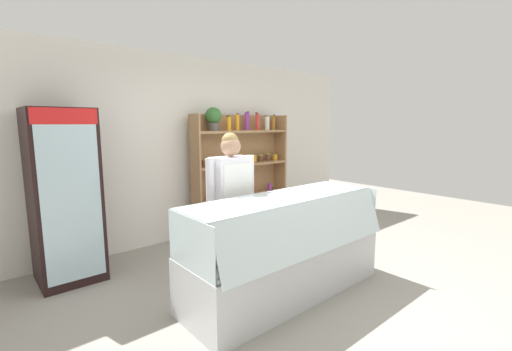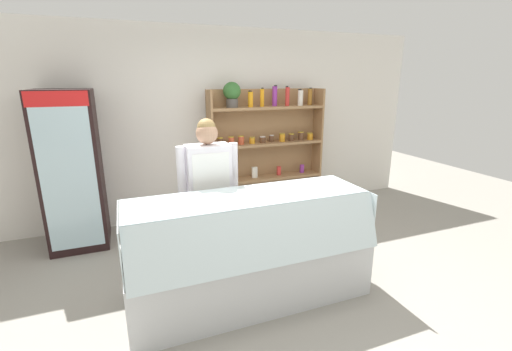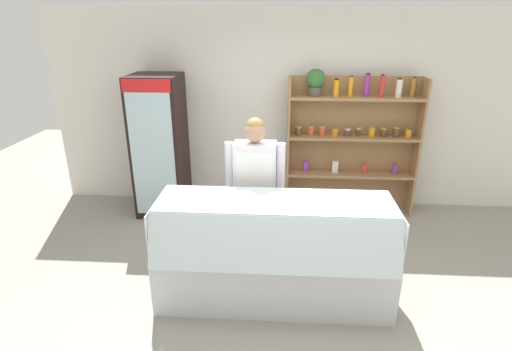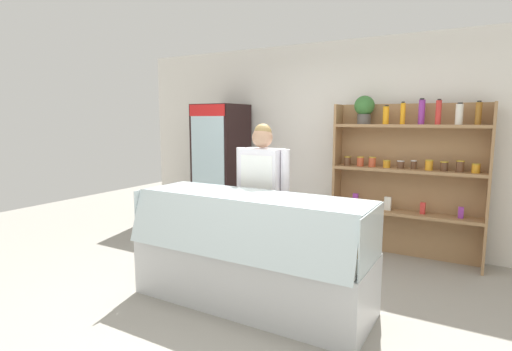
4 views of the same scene
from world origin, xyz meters
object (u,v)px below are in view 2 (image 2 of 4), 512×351
object	(u,v)px
shop_clerk	(209,185)
drinks_fridge	(72,171)
shelving_unit	(263,142)
deli_display_case	(250,268)

from	to	relation	value
shop_clerk	drinks_fridge	bearing A→B (deg)	138.57
drinks_fridge	shelving_unit	world-z (taller)	shelving_unit
drinks_fridge	shelving_unit	bearing A→B (deg)	4.16
drinks_fridge	deli_display_case	size ratio (longest dim) A/B	0.87
deli_display_case	drinks_fridge	bearing A→B (deg)	131.16
drinks_fridge	shop_clerk	world-z (taller)	drinks_fridge
deli_display_case	shop_clerk	bearing A→B (deg)	109.73
shelving_unit	shop_clerk	world-z (taller)	shelving_unit
shelving_unit	drinks_fridge	bearing A→B (deg)	-175.84
drinks_fridge	shop_clerk	size ratio (longest dim) A/B	1.16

